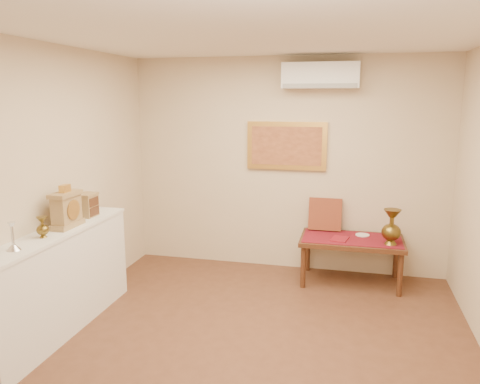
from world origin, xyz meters
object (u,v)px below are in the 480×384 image
(brass_urn_tall, at_px, (392,223))
(mantel_clock, at_px, (67,209))
(low_table, at_px, (352,244))
(wooden_chest, at_px, (88,205))
(display_ledge, at_px, (58,282))

(brass_urn_tall, xyz_separation_m, mantel_clock, (-3.07, -1.56, 0.35))
(brass_urn_tall, height_order, low_table, brass_urn_tall)
(brass_urn_tall, bearing_deg, mantel_clock, -153.15)
(brass_urn_tall, relative_size, wooden_chest, 2.02)
(mantel_clock, height_order, low_table, mantel_clock)
(mantel_clock, height_order, wooden_chest, mantel_clock)
(wooden_chest, height_order, low_table, wooden_chest)
(mantel_clock, distance_m, wooden_chest, 0.42)
(brass_urn_tall, height_order, wooden_chest, wooden_chest)
(wooden_chest, relative_size, low_table, 0.20)
(wooden_chest, xyz_separation_m, low_table, (2.68, 1.29, -0.62))
(brass_urn_tall, bearing_deg, wooden_chest, -159.81)
(low_table, bearing_deg, wooden_chest, -154.32)
(mantel_clock, relative_size, low_table, 0.34)
(display_ledge, relative_size, mantel_clock, 4.93)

